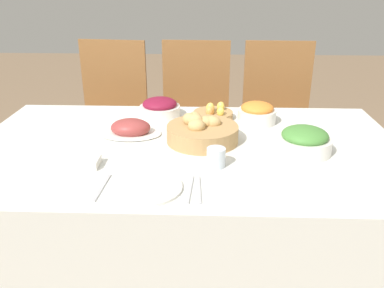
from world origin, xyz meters
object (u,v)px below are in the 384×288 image
(chair_far_center, at_px, (195,120))
(ham_platter, at_px, (131,129))
(spoon, at_px, (199,189))
(chair_far_left, at_px, (111,119))
(egg_basket, at_px, (213,114))
(butter_dish, at_px, (81,162))
(knife, at_px, (190,189))
(beet_salad_bowl, at_px, (160,108))
(carrot_bowl, at_px, (257,113))
(drinking_cup, at_px, (216,157))
(bread_basket, at_px, (202,131))
(chair_far_right, at_px, (277,121))
(fork, at_px, (102,187))
(dinner_plate, at_px, (146,188))
(green_salad_bowl, at_px, (304,141))

(chair_far_center, bearing_deg, ham_platter, -107.68)
(spoon, bearing_deg, chair_far_left, 112.46)
(egg_basket, bearing_deg, butter_dish, -131.91)
(knife, xyz_separation_m, butter_dish, (-0.41, 0.16, 0.01))
(ham_platter, distance_m, spoon, 0.58)
(beet_salad_bowl, height_order, knife, beet_salad_bowl)
(beet_salad_bowl, bearing_deg, knife, -76.22)
(egg_basket, relative_size, carrot_bowl, 1.07)
(spoon, relative_size, drinking_cup, 2.53)
(chair_far_left, xyz_separation_m, bread_basket, (0.58, -0.80, 0.23))
(chair_far_right, xyz_separation_m, fork, (-0.78, -1.22, 0.19))
(chair_far_center, bearing_deg, drinking_cup, -81.99)
(egg_basket, xyz_separation_m, ham_platter, (-0.37, -0.22, 0.00))
(chair_far_center, bearing_deg, carrot_bowl, -58.73)
(chair_far_left, height_order, chair_far_right, same)
(spoon, bearing_deg, beet_salad_bowl, 102.90)
(egg_basket, distance_m, ham_platter, 0.43)
(dinner_plate, xyz_separation_m, spoon, (0.18, 0.00, -0.00))
(chair_far_right, xyz_separation_m, ham_platter, (-0.77, -0.73, 0.22))
(green_salad_bowl, height_order, carrot_bowl, green_salad_bowl)
(dinner_plate, height_order, fork, dinner_plate)
(green_salad_bowl, xyz_separation_m, fork, (-0.73, -0.32, -0.05))
(ham_platter, height_order, fork, ham_platter)
(carrot_bowl, bearing_deg, beet_salad_bowl, 170.44)
(ham_platter, distance_m, fork, 0.49)
(chair_far_left, distance_m, chair_far_center, 0.53)
(beet_salad_bowl, distance_m, carrot_bowl, 0.48)
(dinner_plate, height_order, drinking_cup, drinking_cup)
(dinner_plate, bearing_deg, chair_far_left, 108.36)
(ham_platter, height_order, butter_dish, ham_platter)
(chair_far_center, distance_m, ham_platter, 0.81)
(chair_far_right, distance_m, ham_platter, 1.09)
(chair_far_right, bearing_deg, chair_far_center, -178.80)
(chair_far_left, distance_m, egg_basket, 0.84)
(drinking_cup, bearing_deg, dinner_plate, -142.53)
(fork, height_order, drinking_cup, drinking_cup)
(fork, bearing_deg, green_salad_bowl, 26.71)
(green_salad_bowl, distance_m, drinking_cup, 0.38)
(drinking_cup, bearing_deg, chair_far_left, 121.61)
(ham_platter, relative_size, butter_dish, 2.02)
(beet_salad_bowl, bearing_deg, ham_platter, -111.62)
(carrot_bowl, relative_size, fork, 0.99)
(chair_far_center, xyz_separation_m, carrot_bowl, (0.31, -0.56, 0.24))
(carrot_bowl, bearing_deg, ham_platter, -162.98)
(green_salad_bowl, height_order, spoon, green_salad_bowl)
(chair_far_left, relative_size, chair_far_right, 1.00)
(chair_far_center, distance_m, bread_basket, 0.83)
(chair_far_left, relative_size, bread_basket, 3.35)
(egg_basket, distance_m, knife, 0.72)
(egg_basket, xyz_separation_m, knife, (-0.08, -0.71, -0.02))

